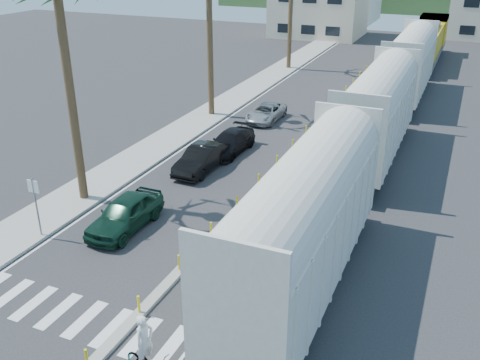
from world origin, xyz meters
name	(u,v)px	position (x,y,z in m)	size (l,w,h in m)	color
ground	(154,300)	(0.00, 0.00, 0.00)	(140.00, 140.00, 0.00)	#28282B
sidewalk	(225,104)	(-8.50, 25.00, 0.07)	(3.00, 90.00, 0.15)	gray
rails	(396,114)	(5.00, 28.00, 0.03)	(1.56, 100.00, 0.06)	black
median	(306,136)	(0.00, 19.96, 0.09)	(0.45, 60.00, 0.85)	gray
crosswalk	(124,332)	(0.00, -2.00, 0.01)	(14.00, 2.20, 0.01)	silver
lane_markings	(298,114)	(-2.15, 25.00, 0.00)	(9.42, 90.00, 0.01)	silver
freight_train	(392,92)	(5.00, 23.41, 2.91)	(3.00, 60.94, 5.85)	beige
street_sign	(35,199)	(-7.30, 2.00, 1.97)	(0.60, 0.08, 3.00)	slate
car_lead	(125,213)	(-4.16, 4.27, 0.80)	(1.89, 4.69, 1.60)	#103123
car_second	(201,159)	(-4.02, 11.92, 0.76)	(1.72, 4.64, 1.51)	black
car_third	(230,142)	(-3.69, 15.29, 0.69)	(2.18, 4.86, 1.38)	black
car_rear	(266,113)	(-3.92, 22.48, 0.62)	(2.13, 4.49, 1.24)	#A4A6A9
cyclist	(148,360)	(2.01, -3.51, 0.75)	(1.60, 2.31, 2.37)	#9EA0A5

